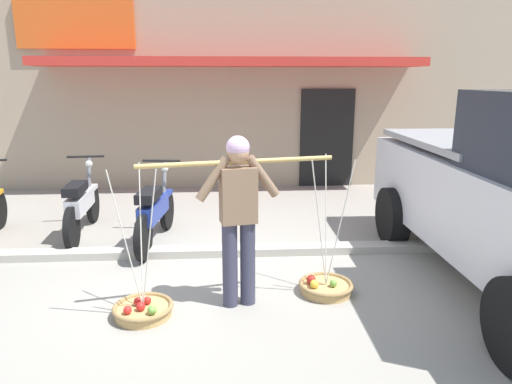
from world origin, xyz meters
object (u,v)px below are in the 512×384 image
object	(u,v)px
fruit_vendor	(238,210)
fruit_basket_right_side	(325,286)
fruit_basket_left_side	(143,309)
motorcycle_second_in_row	(82,205)
motorcycle_third_in_row	(155,212)

from	to	relation	value
fruit_vendor	fruit_basket_right_side	xyz separation A→B (m)	(0.92, 0.19, -0.90)
fruit_basket_left_side	motorcycle_second_in_row	bearing A→B (deg)	117.63
fruit_basket_right_side	fruit_basket_left_side	bearing A→B (deg)	-168.40
fruit_basket_right_side	motorcycle_second_in_row	distance (m)	3.73
motorcycle_second_in_row	motorcycle_third_in_row	distance (m)	1.18
fruit_vendor	motorcycle_third_in_row	world-z (taller)	fruit_vendor
fruit_basket_left_side	motorcycle_third_in_row	distance (m)	2.03
fruit_vendor	fruit_basket_right_side	distance (m)	1.30
fruit_basket_right_side	motorcycle_second_in_row	size ratio (longest dim) A/B	0.80
fruit_basket_right_side	motorcycle_third_in_row	world-z (taller)	fruit_basket_right_side
motorcycle_second_in_row	fruit_basket_left_side	bearing A→B (deg)	-62.37
fruit_basket_left_side	motorcycle_second_in_row	world-z (taller)	fruit_basket_left_side
fruit_vendor	motorcycle_second_in_row	bearing A→B (deg)	134.49
fruit_vendor	fruit_basket_left_side	world-z (taller)	fruit_vendor
fruit_vendor	motorcycle_third_in_row	distance (m)	2.17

